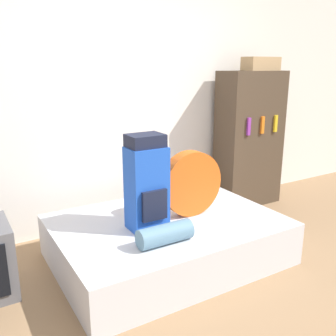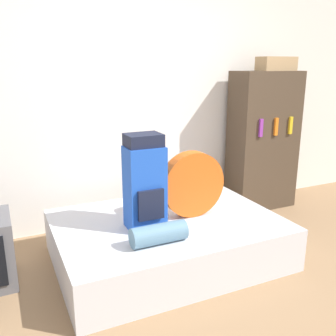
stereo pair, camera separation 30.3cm
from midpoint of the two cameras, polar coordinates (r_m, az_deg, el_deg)
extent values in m
plane|color=#997551|center=(2.78, 6.59, -20.41)|extent=(16.00, 16.00, 0.00)
cube|color=white|center=(3.84, -9.54, 10.48)|extent=(8.00, 0.05, 2.60)
cube|color=silver|center=(3.25, -2.82, -10.82)|extent=(1.84, 1.32, 0.36)
cube|color=blue|center=(2.92, -6.24, -3.17)|extent=(0.30, 0.22, 0.66)
cube|color=#191E33|center=(2.84, -6.56, 4.14)|extent=(0.27, 0.21, 0.10)
cube|color=#191E33|center=(2.85, -5.11, -5.76)|extent=(0.21, 0.03, 0.24)
cylinder|color=#E05B19|center=(3.19, 0.75, -2.39)|extent=(0.56, 0.12, 0.56)
cylinder|color=#5B849E|center=(2.75, -3.66, -10.09)|extent=(0.42, 0.15, 0.15)
cube|color=#473828|center=(4.44, 10.35, 4.30)|extent=(0.76, 0.38, 1.56)
cube|color=purple|center=(4.13, 10.16, 6.23)|extent=(0.04, 0.02, 0.19)
cube|color=orange|center=(4.27, 12.24, 6.41)|extent=(0.04, 0.02, 0.19)
cube|color=gold|center=(4.41, 14.19, 6.57)|extent=(0.04, 0.02, 0.19)
cube|color=tan|center=(4.42, 12.02, 15.28)|extent=(0.42, 0.20, 0.15)
camera|label=1|loc=(0.15, -92.86, -0.80)|focal=40.00mm
camera|label=2|loc=(0.15, 87.14, 0.80)|focal=40.00mm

